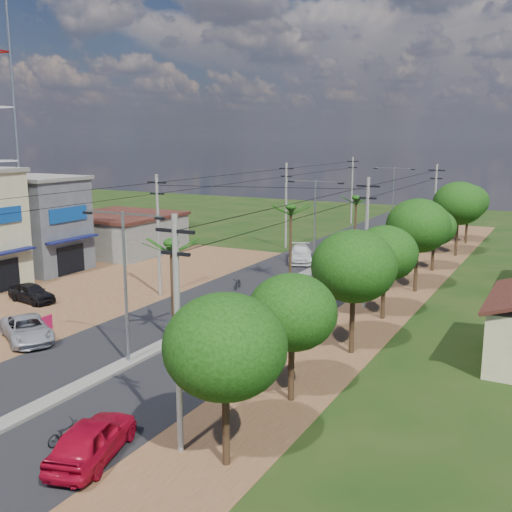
% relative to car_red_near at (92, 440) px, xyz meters
% --- Properties ---
extents(ground, '(160.00, 160.00, 0.00)m').
position_rel_car_red_near_xyz_m(ground, '(-5.00, 8.00, -0.78)').
color(ground, black).
rests_on(ground, ground).
extents(road, '(12.00, 110.00, 0.04)m').
position_rel_car_red_near_xyz_m(road, '(-5.00, 23.00, -0.76)').
color(road, black).
rests_on(road, ground).
extents(median, '(1.00, 90.00, 0.18)m').
position_rel_car_red_near_xyz_m(median, '(-5.00, 26.00, -0.69)').
color(median, '#605E56').
rests_on(median, ground).
extents(dirt_lot_west, '(18.00, 46.00, 0.04)m').
position_rel_car_red_near_xyz_m(dirt_lot_west, '(-20.00, 16.00, -0.77)').
color(dirt_lot_west, brown).
rests_on(dirt_lot_west, ground).
extents(dirt_shoulder_east, '(5.00, 90.00, 0.03)m').
position_rel_car_red_near_xyz_m(dirt_shoulder_east, '(3.50, 23.00, -0.77)').
color(dirt_shoulder_east, brown).
rests_on(dirt_shoulder_east, ground).
extents(shophouse_grey, '(9.00, 6.40, 8.30)m').
position_rel_car_red_near_xyz_m(shophouse_grey, '(-26.98, 22.00, 3.38)').
color(shophouse_grey, '#44454A').
rests_on(shophouse_grey, ground).
extents(low_shed, '(10.40, 10.40, 3.95)m').
position_rel_car_red_near_xyz_m(low_shed, '(-26.00, 32.00, 1.18)').
color(low_shed, '#605E56').
rests_on(low_shed, ground).
extents(tree_east_a, '(4.40, 4.40, 6.37)m').
position_rel_car_red_near_xyz_m(tree_east_a, '(4.50, 2.00, 3.70)').
color(tree_east_a, black).
rests_on(tree_east_a, ground).
extents(tree_east_b, '(4.00, 4.00, 5.83)m').
position_rel_car_red_near_xyz_m(tree_east_b, '(4.30, 8.00, 3.33)').
color(tree_east_b, black).
rests_on(tree_east_b, ground).
extents(tree_east_c, '(4.60, 4.60, 6.83)m').
position_rel_car_red_near_xyz_m(tree_east_c, '(4.70, 15.00, 4.08)').
color(tree_east_c, black).
rests_on(tree_east_c, ground).
extents(tree_east_d, '(4.20, 4.20, 6.13)m').
position_rel_car_red_near_xyz_m(tree_east_d, '(4.40, 22.00, 3.55)').
color(tree_east_d, black).
rests_on(tree_east_d, ground).
extents(tree_east_e, '(4.80, 4.80, 7.14)m').
position_rel_car_red_near_xyz_m(tree_east_e, '(4.60, 30.00, 4.30)').
color(tree_east_e, black).
rests_on(tree_east_e, ground).
extents(tree_east_f, '(3.80, 3.80, 5.52)m').
position_rel_car_red_near_xyz_m(tree_east_f, '(4.20, 38.00, 3.10)').
color(tree_east_f, black).
rests_on(tree_east_f, ground).
extents(tree_east_g, '(5.00, 5.00, 7.38)m').
position_rel_car_red_near_xyz_m(tree_east_g, '(4.80, 46.00, 4.46)').
color(tree_east_g, black).
rests_on(tree_east_g, ground).
extents(tree_east_h, '(4.40, 4.40, 6.52)m').
position_rel_car_red_near_xyz_m(tree_east_h, '(4.50, 54.00, 3.85)').
color(tree_east_h, black).
rests_on(tree_east_h, ground).
extents(palm_median_near, '(2.00, 2.00, 6.15)m').
position_rel_car_red_near_xyz_m(palm_median_near, '(-5.00, 12.00, 4.75)').
color(palm_median_near, black).
rests_on(palm_median_near, ground).
extents(palm_median_mid, '(2.00, 2.00, 6.55)m').
position_rel_car_red_near_xyz_m(palm_median_mid, '(-5.00, 28.00, 5.12)').
color(palm_median_mid, black).
rests_on(palm_median_mid, ground).
extents(palm_median_far, '(2.00, 2.00, 5.85)m').
position_rel_car_red_near_xyz_m(palm_median_far, '(-5.00, 44.00, 4.48)').
color(palm_median_far, black).
rests_on(palm_median_far, ground).
extents(streetlight_near, '(5.10, 0.18, 8.00)m').
position_rel_car_red_near_xyz_m(streetlight_near, '(-5.00, 8.00, 4.00)').
color(streetlight_near, gray).
rests_on(streetlight_near, ground).
extents(streetlight_mid, '(5.10, 0.18, 8.00)m').
position_rel_car_red_near_xyz_m(streetlight_mid, '(-5.00, 33.00, 4.00)').
color(streetlight_mid, gray).
rests_on(streetlight_mid, ground).
extents(streetlight_far, '(5.10, 0.18, 8.00)m').
position_rel_car_red_near_xyz_m(streetlight_far, '(-5.00, 58.00, 4.00)').
color(streetlight_far, gray).
rests_on(streetlight_far, ground).
extents(utility_pole_w_b, '(1.60, 0.24, 9.00)m').
position_rel_car_red_near_xyz_m(utility_pole_w_b, '(-12.00, 20.00, 3.97)').
color(utility_pole_w_b, '#605E56').
rests_on(utility_pole_w_b, ground).
extents(utility_pole_w_c, '(1.60, 0.24, 9.00)m').
position_rel_car_red_near_xyz_m(utility_pole_w_c, '(-12.00, 42.00, 3.97)').
color(utility_pole_w_c, '#605E56').
rests_on(utility_pole_w_c, ground).
extents(utility_pole_w_d, '(1.60, 0.24, 9.00)m').
position_rel_car_red_near_xyz_m(utility_pole_w_d, '(-12.00, 63.00, 3.97)').
color(utility_pole_w_d, '#605E56').
rests_on(utility_pole_w_d, ground).
extents(utility_pole_e_a, '(1.60, 0.24, 9.00)m').
position_rel_car_red_near_xyz_m(utility_pole_e_a, '(2.50, 2.00, 3.97)').
color(utility_pole_e_a, '#605E56').
rests_on(utility_pole_e_a, ground).
extents(utility_pole_e_b, '(1.60, 0.24, 9.00)m').
position_rel_car_red_near_xyz_m(utility_pole_e_b, '(2.50, 24.00, 3.97)').
color(utility_pole_e_b, '#605E56').
rests_on(utility_pole_e_b, ground).
extents(utility_pole_e_c, '(1.60, 0.24, 9.00)m').
position_rel_car_red_near_xyz_m(utility_pole_e_c, '(2.50, 46.00, 3.97)').
color(utility_pole_e_c, '#605E56').
rests_on(utility_pole_e_c, ground).
extents(car_red_near, '(3.03, 4.94, 1.57)m').
position_rel_car_red_near_xyz_m(car_red_near, '(0.00, 0.00, 0.00)').
color(car_red_near, maroon).
rests_on(car_red_near, ground).
extents(car_silver_mid, '(1.62, 4.03, 1.30)m').
position_rel_car_red_near_xyz_m(car_silver_mid, '(-2.10, 25.52, -0.13)').
color(car_silver_mid, '#A2A3AA').
rests_on(car_silver_mid, ground).
extents(car_white_far, '(4.03, 5.63, 1.51)m').
position_rel_car_red_near_xyz_m(car_white_far, '(-7.58, 35.86, -0.03)').
color(car_white_far, silver).
rests_on(car_white_far, ground).
extents(car_parked_silver, '(5.46, 4.48, 1.38)m').
position_rel_car_red_near_xyz_m(car_parked_silver, '(-12.50, 8.04, -0.09)').
color(car_parked_silver, '#A2A3AA').
rests_on(car_parked_silver, ground).
extents(car_parked_dark, '(4.20, 2.19, 1.36)m').
position_rel_car_red_near_xyz_m(car_parked_dark, '(-18.87, 14.05, -0.10)').
color(car_parked_dark, black).
rests_on(car_parked_dark, ground).
extents(moto_rider_east, '(0.76, 1.63, 0.83)m').
position_rel_car_red_near_xyz_m(moto_rider_east, '(-1.80, 0.41, -0.37)').
color(moto_rider_east, black).
rests_on(moto_rider_east, ground).
extents(moto_rider_west_a, '(0.94, 1.67, 0.83)m').
position_rel_car_red_near_xyz_m(moto_rider_west_a, '(-7.79, 24.32, -0.37)').
color(moto_rider_west_a, black).
rests_on(moto_rider_west_a, ground).
extents(moto_rider_west_b, '(0.65, 1.91, 1.13)m').
position_rel_car_red_near_xyz_m(moto_rider_west_b, '(-6.20, 45.49, -0.22)').
color(moto_rider_west_b, black).
rests_on(moto_rider_west_b, ground).
extents(roadside_sign, '(0.09, 1.13, 0.94)m').
position_rel_car_red_near_xyz_m(roadside_sign, '(-13.00, 9.82, -0.32)').
color(roadside_sign, '#9F0E3B').
rests_on(roadside_sign, ground).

